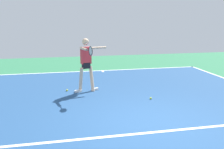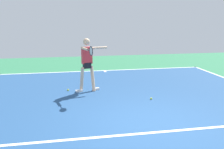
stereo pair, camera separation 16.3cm
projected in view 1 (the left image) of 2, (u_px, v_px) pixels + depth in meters
name	position (u px, v px, depth m)	size (l,w,h in m)	color
ground_plane	(149.00, 123.00, 6.22)	(22.60, 22.60, 0.00)	#2D754C
court_surface	(149.00, 123.00, 6.22)	(9.62, 13.05, 0.00)	navy
court_line_baseline_near	(102.00, 71.00, 12.40)	(9.62, 0.10, 0.01)	white
court_line_service	(156.00, 132.00, 5.75)	(7.21, 0.10, 0.01)	white
court_line_centre_mark	(103.00, 71.00, 12.21)	(0.10, 0.30, 0.01)	white
tennis_player	(87.00, 61.00, 8.70)	(1.15, 1.30, 1.84)	beige
tennis_ball_by_baseline	(151.00, 98.00, 8.05)	(0.07, 0.07, 0.07)	#C6E53D
tennis_ball_by_sideline	(67.00, 90.00, 8.94)	(0.07, 0.07, 0.07)	yellow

